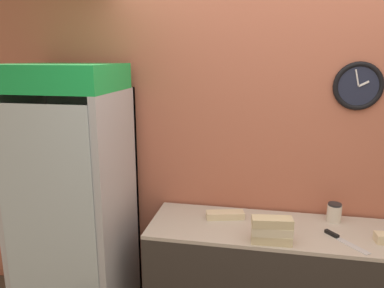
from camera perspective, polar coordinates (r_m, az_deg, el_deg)
wall_back at (r=2.85m, az=13.55°, el=-0.62°), size 5.20×0.09×2.70m
prep_counter at (r=2.90m, az=12.70°, el=-20.14°), size 1.79×0.58×0.87m
beverage_cooler at (r=2.93m, az=-17.29°, el=-6.11°), size 0.76×0.69×1.97m
sandwich_stack_bottom at (r=2.48m, az=12.00°, el=-13.91°), size 0.26×0.11×0.06m
sandwich_stack_middle at (r=2.45m, az=12.07°, el=-12.74°), size 0.26×0.12×0.06m
sandwich_stack_top at (r=2.43m, az=12.13°, el=-11.55°), size 0.26×0.13×0.06m
sandwich_flat_left at (r=2.77m, az=5.07°, el=-10.71°), size 0.29×0.16×0.05m
chefs_knife at (r=2.65m, az=21.62°, el=-13.25°), size 0.24×0.28×0.02m
condiment_jar at (r=2.88m, az=20.84°, el=-9.73°), size 0.10×0.10×0.13m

